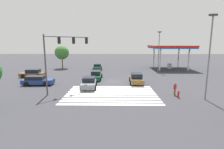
# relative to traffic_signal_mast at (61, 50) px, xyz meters

# --- Properties ---
(ground_plane) EXTENTS (149.35, 149.35, 0.00)m
(ground_plane) POSITION_rel_traffic_signal_mast_xyz_m (6.42, 6.42, -5.45)
(ground_plane) COLOR #333338
(crosswalk_markings) EXTENTS (11.42, 8.20, 0.01)m
(crosswalk_markings) POSITION_rel_traffic_signal_mast_xyz_m (6.42, -1.00, -5.45)
(crosswalk_markings) COLOR silver
(crosswalk_markings) RESTS_ON ground_plane
(traffic_signal_mast) EXTENTS (4.70, 4.70, 7.41)m
(traffic_signal_mast) POSITION_rel_traffic_signal_mast_xyz_m (0.00, 0.00, 0.00)
(traffic_signal_mast) COLOR #47474C
(traffic_signal_mast) RESTS_ON ground_plane
(car_0) EXTENTS (2.01, 4.82, 1.51)m
(car_0) POSITION_rel_traffic_signal_mast_xyz_m (3.56, 8.24, -4.75)
(car_0) COLOR #144728
(car_0) RESTS_ON ground_plane
(car_1) EXTENTS (4.67, 2.12, 1.40)m
(car_1) POSITION_rel_traffic_signal_mast_xyz_m (-5.04, 3.79, -4.76)
(car_1) COLOR navy
(car_1) RESTS_ON ground_plane
(car_2) EXTENTS (4.48, 2.14, 1.50)m
(car_2) POSITION_rel_traffic_signal_mast_xyz_m (-8.62, 9.86, -4.74)
(car_2) COLOR brown
(car_2) RESTS_ON ground_plane
(car_3) EXTENTS (2.32, 4.70, 1.64)m
(car_3) POSITION_rel_traffic_signal_mast_xyz_m (10.35, 5.29, -4.68)
(car_3) COLOR brown
(car_3) RESTS_ON ground_plane
(car_5) EXTENTS (2.35, 4.35, 1.53)m
(car_5) POSITION_rel_traffic_signal_mast_xyz_m (3.15, 2.20, -4.74)
(car_5) COLOR gray
(car_5) RESTS_ON ground_plane
(car_6) EXTENTS (2.40, 4.28, 1.38)m
(car_6) POSITION_rel_traffic_signal_mast_xyz_m (2.68, 19.61, -4.81)
(car_6) COLOR #144728
(car_6) RESTS_ON ground_plane
(gas_station_canopy) EXTENTS (9.65, 9.65, 5.78)m
(gas_station_canopy) POSITION_rel_traffic_signal_mast_xyz_m (20.71, 21.59, -0.20)
(gas_station_canopy) COLOR #23519E
(gas_station_canopy) RESTS_ON ground_plane
(pedestrian) EXTENTS (0.41, 0.41, 1.56)m
(pedestrian) POSITION_rel_traffic_signal_mast_xyz_m (14.31, -1.31, -4.59)
(pedestrian) COLOR brown
(pedestrian) RESTS_ON ground_plane
(street_light_pole_a) EXTENTS (0.80, 0.36, 9.39)m
(street_light_pole_a) POSITION_rel_traffic_signal_mast_xyz_m (17.21, -3.00, 0.07)
(street_light_pole_a) COLOR slate
(street_light_pole_a) RESTS_ON ground_plane
(street_light_pole_b) EXTENTS (0.80, 0.36, 8.82)m
(street_light_pole_b) POSITION_rel_traffic_signal_mast_xyz_m (16.54, 16.46, -0.23)
(street_light_pole_b) COLOR slate
(street_light_pole_b) RESTS_ON ground_plane
(tree_corner_a) EXTENTS (3.51, 3.51, 5.79)m
(tree_corner_a) POSITION_rel_traffic_signal_mast_xyz_m (-6.42, 21.64, -1.43)
(tree_corner_a) COLOR brown
(tree_corner_a) RESTS_ON ground_plane
(fire_hydrant) EXTENTS (0.22, 0.22, 0.86)m
(fire_hydrant) POSITION_rel_traffic_signal_mast_xyz_m (14.37, -2.40, -5.02)
(fire_hydrant) COLOR red
(fire_hydrant) RESTS_ON ground_plane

